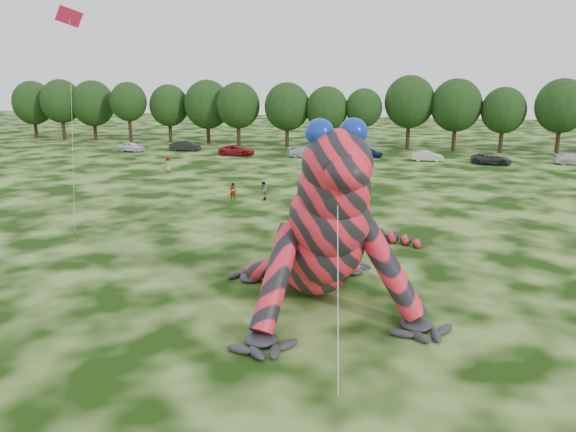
% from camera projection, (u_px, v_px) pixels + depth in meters
% --- Properties ---
extents(ground, '(240.00, 240.00, 0.00)m').
position_uv_depth(ground, '(222.00, 297.00, 27.69)').
color(ground, '#16330A').
rests_on(ground, ground).
extents(inflatable_gecko, '(21.38, 22.77, 9.03)m').
position_uv_depth(inflatable_gecko, '(310.00, 202.00, 27.92)').
color(inflatable_gecko, red).
rests_on(inflatable_gecko, ground).
extents(flying_kite, '(3.47, 3.32, 14.73)m').
position_uv_depth(flying_kite, '(70.00, 34.00, 32.32)').
color(flying_kite, '#C0183B').
rests_on(flying_kite, ground).
extents(tree_0, '(6.91, 6.22, 9.51)m').
position_uv_depth(tree_0, '(34.00, 110.00, 94.43)').
color(tree_0, black).
rests_on(tree_0, ground).
extents(tree_1, '(6.74, 6.07, 9.81)m').
position_uv_depth(tree_1, '(62.00, 110.00, 91.91)').
color(tree_1, black).
rests_on(tree_1, ground).
extents(tree_2, '(7.04, 6.34, 9.64)m').
position_uv_depth(tree_2, '(93.00, 110.00, 91.42)').
color(tree_2, black).
rests_on(tree_2, ground).
extents(tree_3, '(5.81, 5.23, 9.44)m').
position_uv_depth(tree_3, '(129.00, 112.00, 88.24)').
color(tree_3, black).
rests_on(tree_3, ground).
extents(tree_4, '(6.22, 5.60, 9.06)m').
position_uv_depth(tree_4, '(169.00, 114.00, 88.50)').
color(tree_4, black).
rests_on(tree_4, ground).
extents(tree_5, '(7.16, 6.44, 9.80)m').
position_uv_depth(tree_5, '(208.00, 112.00, 86.71)').
color(tree_5, black).
rests_on(tree_5, ground).
extents(tree_6, '(6.52, 5.86, 9.49)m').
position_uv_depth(tree_6, '(238.00, 114.00, 83.86)').
color(tree_6, black).
rests_on(tree_6, ground).
extents(tree_7, '(6.68, 6.01, 9.48)m').
position_uv_depth(tree_7, '(287.00, 115.00, 82.33)').
color(tree_7, black).
rests_on(tree_7, ground).
extents(tree_8, '(6.14, 5.53, 8.94)m').
position_uv_depth(tree_8, '(327.00, 118.00, 81.27)').
color(tree_8, black).
rests_on(tree_8, ground).
extents(tree_9, '(5.27, 4.74, 8.68)m').
position_uv_depth(tree_9, '(363.00, 119.00, 80.48)').
color(tree_9, black).
rests_on(tree_9, ground).
extents(tree_10, '(7.09, 6.38, 10.50)m').
position_uv_depth(tree_10, '(409.00, 113.00, 80.02)').
color(tree_10, black).
rests_on(tree_10, ground).
extents(tree_11, '(7.01, 6.31, 10.07)m').
position_uv_depth(tree_11, '(456.00, 115.00, 78.30)').
color(tree_11, black).
rests_on(tree_11, ground).
extents(tree_12, '(5.99, 5.39, 8.97)m').
position_uv_depth(tree_12, '(503.00, 120.00, 76.64)').
color(tree_12, black).
rests_on(tree_12, ground).
extents(tree_13, '(6.83, 6.15, 10.13)m').
position_uv_depth(tree_13, '(561.00, 117.00, 74.35)').
color(tree_13, black).
rests_on(tree_13, ground).
extents(car_0, '(4.25, 2.35, 1.37)m').
position_uv_depth(car_0, '(131.00, 147.00, 78.89)').
color(car_0, white).
rests_on(car_0, ground).
extents(car_1, '(4.52, 2.04, 1.44)m').
position_uv_depth(car_1, '(185.00, 146.00, 79.46)').
color(car_1, black).
rests_on(car_1, ground).
extents(car_2, '(5.03, 2.59, 1.36)m').
position_uv_depth(car_2, '(237.00, 150.00, 75.28)').
color(car_2, maroon).
rests_on(car_2, ground).
extents(car_3, '(4.86, 2.20, 1.38)m').
position_uv_depth(car_3, '(307.00, 152.00, 73.19)').
color(car_3, silver).
rests_on(car_3, ground).
extents(car_4, '(3.90, 2.19, 1.25)m').
position_uv_depth(car_4, '(369.00, 152.00, 73.83)').
color(car_4, '#0E1C48').
rests_on(car_4, ground).
extents(car_5, '(3.93, 1.55, 1.27)m').
position_uv_depth(car_5, '(428.00, 156.00, 70.24)').
color(car_5, beige).
rests_on(car_5, ground).
extents(car_6, '(5.08, 2.98, 1.33)m').
position_uv_depth(car_6, '(491.00, 159.00, 67.74)').
color(car_6, '#29292B').
rests_on(car_6, ground).
extents(car_7, '(4.81, 2.18, 1.37)m').
position_uv_depth(car_7, '(574.00, 159.00, 67.59)').
color(car_7, silver).
rests_on(car_7, ground).
extents(spectator_5, '(1.31, 1.58, 1.70)m').
position_uv_depth(spectator_5, '(314.00, 210.00, 41.63)').
color(spectator_5, gray).
rests_on(spectator_5, ground).
extents(spectator_4, '(0.79, 0.52, 1.59)m').
position_uv_depth(spectator_4, '(168.00, 164.00, 63.05)').
color(spectator_4, gray).
rests_on(spectator_4, ground).
extents(spectator_0, '(0.67, 0.56, 1.56)m').
position_uv_depth(spectator_0, '(233.00, 191.00, 48.64)').
color(spectator_0, gray).
rests_on(spectator_0, ground).
extents(spectator_1, '(0.73, 0.88, 1.65)m').
position_uv_depth(spectator_1, '(263.00, 191.00, 48.66)').
color(spectator_1, gray).
rests_on(spectator_1, ground).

